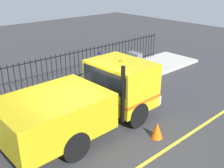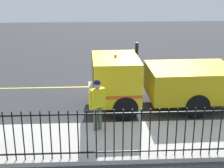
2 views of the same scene
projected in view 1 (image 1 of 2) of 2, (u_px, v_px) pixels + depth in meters
name	position (u px, v px, depth m)	size (l,w,h in m)	color
ground_plane	(80.00, 135.00, 9.18)	(46.50, 46.50, 0.00)	#38383A
sidewalk_slab	(37.00, 103.00, 11.30)	(2.60, 21.14, 0.15)	beige
work_truck	(92.00, 96.00, 9.29)	(2.61, 5.86, 2.50)	yellow
worker_standing	(100.00, 66.00, 12.15)	(0.48, 0.57, 1.83)	yellow
iron_fence	(24.00, 78.00, 11.74)	(0.04, 18.00, 1.54)	black
utility_cabinet	(135.00, 60.00, 15.23)	(0.81, 0.44, 0.91)	slate
traffic_cone	(157.00, 130.00, 8.95)	(0.40, 0.40, 0.58)	orange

